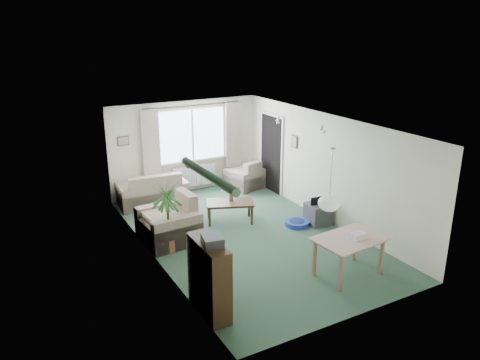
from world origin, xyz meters
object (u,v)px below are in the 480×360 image
armchair_left (168,219)px  coffee_table (230,212)px  bookshelf (209,278)px  tv_cube (318,214)px  armchair_corner (245,174)px  dining_table (348,257)px  pet_bed (297,223)px  houseplant (168,217)px  sofa (152,188)px

armchair_left → coffee_table: 1.60m
armchair_left → bookshelf: bearing=-11.1°
coffee_table → tv_cube: (1.64, -1.05, -0.00)m
armchair_corner → armchair_left: size_ratio=0.78×
dining_table → pet_bed: dining_table is taller
bookshelf → houseplant: size_ratio=0.82×
coffee_table → pet_bed: (1.18, -0.92, -0.18)m
armchair_corner → pet_bed: size_ratio=1.61×
sofa → armchair_left: bearing=83.1°
armchair_left → coffee_table: size_ratio=1.06×
houseplant → dining_table: (2.42, -2.37, -0.37)m
armchair_corner → houseplant: (-3.12, -2.57, 0.33)m
armchair_left → pet_bed: armchair_left is taller
coffee_table → armchair_left: bearing=-169.3°
coffee_table → pet_bed: coffee_table is taller
sofa → tv_cube: bearing=137.3°
sofa → armchair_corner: 2.58m
sofa → bookshelf: bearing=84.9°
armchair_corner → dining_table: 5.00m
coffee_table → pet_bed: size_ratio=1.94×
sofa → houseplant: bearing=81.6°
houseplant → coffee_table: bearing=22.9°
houseplant → pet_bed: 2.97m
sofa → dining_table: size_ratio=1.49×
sofa → dining_table: bearing=114.2°
coffee_table → tv_cube: bearing=-32.5°
houseplant → tv_cube: size_ratio=2.84×
armchair_left → pet_bed: size_ratio=2.05×
armchair_left → pet_bed: (2.74, -0.63, -0.44)m
armchair_corner → pet_bed: armchair_corner is taller
armchair_left → tv_cube: 3.30m
armchair_corner → coffee_table: size_ratio=0.83×
houseplant → pet_bed: bearing=-4.0°
sofa → houseplant: size_ratio=1.15×
sofa → armchair_corner: (2.58, -0.02, -0.03)m
armchair_left → coffee_table: (1.56, 0.29, -0.26)m
pet_bed → armchair_left: bearing=167.1°
armchair_corner → bookshelf: 5.84m
houseplant → armchair_left: bearing=70.6°
armchair_corner → houseplant: 4.06m
bookshelf → pet_bed: (3.08, 2.03, -0.53)m
coffee_table → tv_cube: 1.95m
armchair_corner → pet_bed: (-0.24, -2.78, -0.33)m
armchair_corner → bookshelf: (-3.32, -4.80, 0.20)m
sofa → tv_cube: size_ratio=3.25×
sofa → armchair_corner: size_ratio=1.91×
bookshelf → tv_cube: 4.03m
armchair_left → houseplant: bearing=-23.2°
armchair_left → pet_bed: 2.84m
pet_bed → armchair_corner: bearing=85.1°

